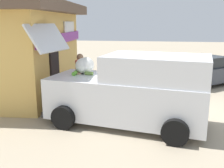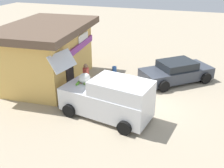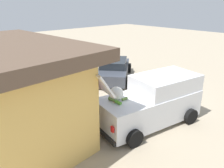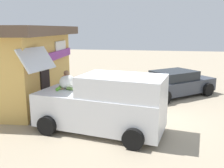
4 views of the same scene
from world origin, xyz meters
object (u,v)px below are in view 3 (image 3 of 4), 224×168
storefront_bar (6,93)px  delivery_van (152,101)px  customer_bending (107,111)px  parked_sedan (114,70)px  unloaded_banana_pile (80,142)px  paint_bucket (58,91)px  vendor_standing (84,99)px

storefront_bar → delivery_van: storefront_bar is taller
storefront_bar → customer_bending: bearing=-123.2°
parked_sedan → unloaded_banana_pile: bearing=128.1°
customer_bending → unloaded_banana_pile: 1.51m
paint_bucket → unloaded_banana_pile: bearing=159.4°
delivery_van → vendor_standing: 2.73m
delivery_van → paint_bucket: size_ratio=12.69×
unloaded_banana_pile → paint_bucket: size_ratio=2.28×
unloaded_banana_pile → vendor_standing: bearing=-41.1°
paint_bucket → customer_bending: bearing=175.6°
storefront_bar → parked_sedan: storefront_bar is taller
parked_sedan → vendor_standing: bearing=124.6°
paint_bucket → delivery_van: bearing=-164.8°
vendor_standing → paint_bucket: vendor_standing is taller
delivery_van → unloaded_banana_pile: size_ratio=5.58×
storefront_bar → paint_bucket: 4.38m
vendor_standing → paint_bucket: bearing=-9.7°
storefront_bar → customer_bending: 3.54m
delivery_van → paint_bucket: (5.15, 1.40, -0.76)m
delivery_van → unloaded_banana_pile: bearing=79.6°
delivery_van → parked_sedan: size_ratio=1.13×
storefront_bar → paint_bucket: size_ratio=17.05×
parked_sedan → paint_bucket: size_ratio=11.27×
paint_bucket → storefront_bar: bearing=128.6°
delivery_van → parked_sedan: (5.02, -2.55, -0.34)m
customer_bending → vendor_standing: bearing=10.4°
customer_bending → unloaded_banana_pile: (-0.17, 1.38, -0.59)m
customer_bending → paint_bucket: 4.47m
vendor_standing → unloaded_banana_pile: bearing=138.9°
delivery_van → customer_bending: 1.89m
customer_bending → paint_bucket: customer_bending is taller
vendor_standing → storefront_bar: bearing=75.3°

